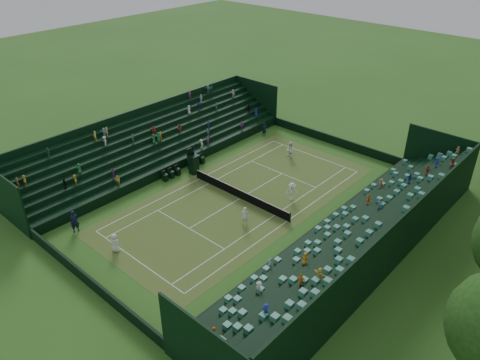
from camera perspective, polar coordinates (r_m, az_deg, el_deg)
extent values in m
plane|color=#2F621F|center=(43.52, 0.00, -2.28)|extent=(160.00, 160.00, 0.00)
cube|color=#3B7527|center=(43.51, 0.00, -2.28)|extent=(12.97, 26.77, 0.01)
cube|color=black|center=(54.69, 11.26, 4.81)|extent=(17.17, 0.20, 1.00)
cube|color=black|center=(35.42, -17.87, -11.70)|extent=(17.17, 0.20, 1.00)
cube|color=black|center=(39.04, 9.34, -6.08)|extent=(0.20, 31.77, 1.00)
cube|color=black|center=(48.59, -7.45, 1.81)|extent=(0.20, 31.77, 1.00)
cube|color=black|center=(38.84, 9.95, -6.36)|extent=(0.80, 32.00, 1.00)
cube|color=black|center=(38.39, 10.98, -6.55)|extent=(0.80, 32.00, 1.45)
cube|color=black|center=(37.95, 12.03, -6.73)|extent=(0.80, 32.00, 1.90)
cube|color=black|center=(37.53, 13.11, -6.92)|extent=(0.80, 32.00, 2.35)
cube|color=black|center=(37.12, 14.21, -7.11)|extent=(0.80, 32.00, 2.80)
cube|color=black|center=(36.73, 15.34, -7.30)|extent=(0.80, 32.00, 3.25)
cube|color=black|center=(36.35, 16.50, -7.49)|extent=(0.80, 32.00, 3.70)
cube|color=black|center=(35.98, 17.67, -7.69)|extent=(0.80, 32.00, 4.15)
cube|color=black|center=(35.63, 18.48, -7.51)|extent=(0.20, 32.00, 4.90)
cube|color=black|center=(48.94, -7.84, 2.00)|extent=(0.80, 32.00, 1.00)
cube|color=black|center=(49.39, -8.47, 2.52)|extent=(0.80, 32.00, 1.45)
cube|color=black|center=(49.85, -9.08, 3.02)|extent=(0.80, 32.00, 1.90)
cube|color=black|center=(50.32, -9.69, 3.52)|extent=(0.80, 32.00, 2.35)
cube|color=black|center=(50.80, -10.28, 4.01)|extent=(0.80, 32.00, 2.80)
cube|color=black|center=(51.29, -10.87, 4.49)|extent=(0.80, 32.00, 3.25)
cube|color=black|center=(51.78, -11.44, 4.96)|extent=(0.80, 32.00, 3.70)
cube|color=black|center=(52.29, -12.00, 5.42)|extent=(0.80, 32.00, 4.15)
cube|color=black|center=(52.51, -12.38, 5.94)|extent=(0.20, 32.00, 4.90)
cylinder|color=black|center=(46.78, -5.27, 0.81)|extent=(0.10, 0.10, 1.06)
cylinder|color=black|center=(40.22, 6.15, -4.58)|extent=(0.10, 0.10, 1.06)
cube|color=black|center=(43.27, 0.00, -1.77)|extent=(11.57, 0.02, 0.86)
cube|color=white|center=(43.03, 0.00, -1.23)|extent=(11.57, 0.04, 0.07)
cube|color=black|center=(47.45, -5.66, 1.84)|extent=(0.75, 0.75, 1.94)
cube|color=black|center=(46.98, -5.72, 2.95)|extent=(0.97, 0.97, 0.11)
cube|color=black|center=(47.07, -6.06, 3.49)|extent=(0.09, 0.97, 0.75)
imported|color=black|center=(46.74, -5.76, 3.55)|extent=(0.41, 0.51, 1.00)
cube|color=black|center=(46.78, -9.09, 0.30)|extent=(0.45, 0.45, 0.73)
cube|color=black|center=(46.72, -9.31, 0.88)|extent=(0.05, 0.45, 0.45)
cube|color=black|center=(47.21, -8.35, 0.66)|extent=(0.45, 0.45, 0.73)
cube|color=black|center=(47.15, -8.57, 1.23)|extent=(0.05, 0.45, 0.45)
cube|color=black|center=(47.65, -7.62, 1.01)|extent=(0.45, 0.45, 0.73)
cube|color=black|center=(47.59, -7.84, 1.58)|extent=(0.05, 0.45, 0.45)
cube|color=black|center=(48.67, -6.03, 1.77)|extent=(0.45, 0.45, 0.73)
cube|color=black|center=(48.61, -6.24, 2.33)|extent=(0.05, 0.45, 0.45)
cube|color=black|center=(49.14, -5.35, 2.10)|extent=(0.45, 0.45, 0.73)
cube|color=black|center=(49.08, -5.55, 2.65)|extent=(0.05, 0.45, 0.45)
cube|color=black|center=(49.62, -4.67, 2.42)|extent=(0.45, 0.45, 0.73)
cube|color=black|center=(49.56, -4.88, 2.97)|extent=(0.05, 0.45, 0.45)
imported|color=white|center=(37.98, -14.97, -7.40)|extent=(0.92, 0.76, 1.61)
imported|color=white|center=(39.67, 0.60, -4.36)|extent=(0.74, 0.66, 1.70)
imported|color=white|center=(50.71, 6.12, 3.67)|extent=(1.04, 0.92, 1.80)
imported|color=white|center=(43.14, 6.35, -1.40)|extent=(1.32, 1.25, 1.80)
imported|color=black|center=(55.66, 2.98, 6.20)|extent=(0.52, 0.68, 1.66)
imported|color=black|center=(41.04, -19.51, -4.79)|extent=(0.63, 0.81, 1.99)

